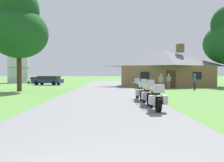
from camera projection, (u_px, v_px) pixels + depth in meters
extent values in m
plane|color=#56893D|center=(105.00, 92.00, 22.39)|extent=(500.00, 500.00, 0.00)
cube|color=slate|center=(105.00, 93.00, 20.39)|extent=(6.40, 80.00, 0.06)
cylinder|color=black|center=(151.00, 101.00, 11.22)|extent=(0.12, 0.64, 0.64)
cylinder|color=black|center=(158.00, 104.00, 9.78)|extent=(0.17, 0.64, 0.64)
cube|color=silver|center=(155.00, 101.00, 10.48)|extent=(0.27, 0.57, 0.30)
ellipsoid|color=gold|center=(153.00, 90.00, 10.73)|extent=(0.31, 0.53, 0.26)
cube|color=black|center=(156.00, 93.00, 10.27)|extent=(0.29, 0.53, 0.10)
cylinder|color=silver|center=(151.00, 86.00, 11.17)|extent=(0.66, 0.05, 0.03)
cylinder|color=silver|center=(151.00, 93.00, 11.21)|extent=(0.07, 0.24, 0.73)
cube|color=#B2BCC6|center=(151.00, 83.00, 11.26)|extent=(0.32, 0.12, 0.27)
sphere|color=silver|center=(151.00, 89.00, 11.17)|extent=(0.11, 0.11, 0.11)
cube|color=#B7B7BC|center=(159.00, 89.00, 9.72)|extent=(0.41, 0.37, 0.32)
cube|color=red|center=(160.00, 99.00, 9.56)|extent=(0.14, 0.03, 0.06)
cylinder|color=silver|center=(160.00, 106.00, 10.11)|extent=(0.08, 0.55, 0.07)
cube|color=#B7B7BC|center=(152.00, 100.00, 9.82)|extent=(0.21, 0.40, 0.36)
cube|color=#B7B7BC|center=(164.00, 100.00, 9.84)|extent=(0.21, 0.40, 0.36)
cylinder|color=black|center=(144.00, 97.00, 13.23)|extent=(0.13, 0.64, 0.64)
cylinder|color=black|center=(149.00, 99.00, 11.79)|extent=(0.18, 0.64, 0.64)
cube|color=silver|center=(147.00, 97.00, 12.49)|extent=(0.28, 0.57, 0.30)
ellipsoid|color=gold|center=(146.00, 88.00, 12.74)|extent=(0.32, 0.53, 0.26)
cube|color=black|center=(147.00, 90.00, 12.28)|extent=(0.30, 0.53, 0.10)
cylinder|color=silver|center=(144.00, 84.00, 13.17)|extent=(0.66, 0.05, 0.03)
cylinder|color=silver|center=(144.00, 90.00, 13.22)|extent=(0.07, 0.24, 0.73)
cube|color=#B2BCC6|center=(144.00, 81.00, 13.27)|extent=(0.32, 0.12, 0.27)
sphere|color=silver|center=(144.00, 87.00, 13.17)|extent=(0.11, 0.11, 0.11)
cube|color=#B7B7BC|center=(150.00, 86.00, 11.72)|extent=(0.41, 0.37, 0.32)
cube|color=red|center=(150.00, 95.00, 11.56)|extent=(0.14, 0.03, 0.06)
cylinder|color=silver|center=(151.00, 101.00, 12.12)|extent=(0.09, 0.55, 0.07)
cube|color=#B7B7BC|center=(144.00, 96.00, 11.82)|extent=(0.21, 0.41, 0.36)
cube|color=#B7B7BC|center=(154.00, 96.00, 11.85)|extent=(0.21, 0.41, 0.36)
cylinder|color=black|center=(137.00, 94.00, 15.42)|extent=(0.16, 0.65, 0.64)
cylinder|color=black|center=(142.00, 96.00, 13.98)|extent=(0.20, 0.65, 0.64)
cube|color=silver|center=(140.00, 94.00, 14.68)|extent=(0.30, 0.58, 0.30)
ellipsoid|color=black|center=(139.00, 86.00, 14.93)|extent=(0.34, 0.54, 0.26)
cube|color=black|center=(140.00, 88.00, 14.47)|extent=(0.32, 0.54, 0.10)
cylinder|color=silver|center=(137.00, 83.00, 15.36)|extent=(0.66, 0.08, 0.03)
cylinder|color=silver|center=(137.00, 88.00, 15.41)|extent=(0.08, 0.24, 0.73)
cube|color=#B2BCC6|center=(137.00, 80.00, 15.46)|extent=(0.33, 0.13, 0.27)
sphere|color=silver|center=(137.00, 85.00, 15.36)|extent=(0.11, 0.11, 0.11)
cube|color=#B7B7BC|center=(142.00, 85.00, 13.92)|extent=(0.43, 0.39, 0.32)
cube|color=red|center=(143.00, 92.00, 13.76)|extent=(0.14, 0.04, 0.06)
cylinder|color=silver|center=(143.00, 97.00, 14.32)|extent=(0.11, 0.55, 0.07)
cube|color=#B7B7BC|center=(138.00, 92.00, 14.01)|extent=(0.23, 0.41, 0.36)
cube|color=#B7B7BC|center=(146.00, 92.00, 14.05)|extent=(0.23, 0.41, 0.36)
cube|color=brown|center=(165.00, 76.00, 32.54)|extent=(11.39, 6.40, 2.73)
pyramid|color=slate|center=(165.00, 59.00, 32.47)|extent=(12.07, 6.79, 2.10)
cube|color=brown|center=(180.00, 48.00, 32.47)|extent=(0.90, 0.90, 1.10)
cube|color=#472D19|center=(171.00, 79.00, 29.31)|extent=(1.10, 0.08, 2.10)
cube|color=black|center=(145.00, 76.00, 29.25)|extent=(1.10, 0.06, 0.90)
cube|color=black|center=(197.00, 76.00, 29.36)|extent=(1.10, 0.06, 0.90)
cylinder|color=#75664C|center=(169.00, 85.00, 26.92)|extent=(0.14, 0.14, 0.86)
cylinder|color=#75664C|center=(168.00, 85.00, 26.92)|extent=(0.14, 0.14, 0.86)
cube|color=gray|center=(169.00, 79.00, 26.90)|extent=(0.36, 0.22, 0.56)
cylinder|color=gray|center=(171.00, 79.00, 26.91)|extent=(0.09, 0.09, 0.58)
cylinder|color=gray|center=(167.00, 79.00, 26.90)|extent=(0.09, 0.09, 0.58)
sphere|color=tan|center=(169.00, 75.00, 26.89)|extent=(0.21, 0.21, 0.21)
cylinder|color=#B2AD99|center=(169.00, 74.00, 26.89)|extent=(0.22, 0.22, 0.05)
cylinder|color=black|center=(195.00, 86.00, 25.64)|extent=(0.14, 0.14, 0.86)
cylinder|color=black|center=(194.00, 86.00, 25.49)|extent=(0.14, 0.14, 0.86)
cube|color=#2D56AD|center=(195.00, 79.00, 25.54)|extent=(0.38, 0.42, 0.56)
cylinder|color=#2D56AD|center=(195.00, 79.00, 25.74)|extent=(0.09, 0.09, 0.58)
cylinder|color=#2D56AD|center=(194.00, 79.00, 25.35)|extent=(0.09, 0.09, 0.58)
sphere|color=tan|center=(195.00, 75.00, 25.53)|extent=(0.21, 0.21, 0.21)
cylinder|color=#B2AD99|center=(195.00, 74.00, 25.53)|extent=(0.22, 0.22, 0.05)
cylinder|color=#75664C|center=(160.00, 86.00, 25.21)|extent=(0.14, 0.14, 0.86)
cylinder|color=#75664C|center=(162.00, 86.00, 25.13)|extent=(0.14, 0.14, 0.86)
cube|color=gray|center=(161.00, 79.00, 25.16)|extent=(0.42, 0.36, 0.56)
cylinder|color=gray|center=(159.00, 79.00, 25.26)|extent=(0.09, 0.09, 0.58)
cylinder|color=gray|center=(163.00, 79.00, 25.05)|extent=(0.09, 0.09, 0.58)
sphere|color=tan|center=(161.00, 75.00, 25.14)|extent=(0.21, 0.21, 0.21)
cylinder|color=#B2AD99|center=(161.00, 74.00, 25.14)|extent=(0.22, 0.22, 0.05)
cylinder|color=#422D19|center=(19.00, 70.00, 23.16)|extent=(0.44, 0.44, 4.02)
ellipsoid|color=#194C1E|center=(19.00, 33.00, 23.07)|extent=(5.57, 5.57, 4.73)
ellipsoid|color=#16441B|center=(19.00, 10.00, 23.01)|extent=(3.90, 3.90, 4.18)
cylinder|color=#B2B7BC|center=(18.00, 68.00, 47.66)|extent=(4.09, 4.09, 5.97)
cone|color=#999EA3|center=(18.00, 50.00, 47.57)|extent=(4.17, 4.17, 1.02)
cylinder|color=gray|center=(18.00, 68.00, 47.66)|extent=(4.21, 4.21, 0.15)
cube|color=navy|center=(48.00, 81.00, 37.40)|extent=(4.90, 2.84, 0.60)
cube|color=black|center=(49.00, 78.00, 37.35)|extent=(3.51, 2.31, 0.48)
cylinder|color=black|center=(36.00, 83.00, 36.89)|extent=(0.67, 0.36, 0.64)
cylinder|color=black|center=(42.00, 83.00, 38.54)|extent=(0.67, 0.36, 0.64)
cylinder|color=black|center=(54.00, 83.00, 36.28)|extent=(0.67, 0.36, 0.64)
cylinder|color=black|center=(58.00, 83.00, 37.94)|extent=(0.67, 0.36, 0.64)
cube|color=silver|center=(36.00, 80.00, 45.69)|extent=(2.39, 4.41, 0.46)
cube|color=black|center=(36.00, 78.00, 45.78)|extent=(1.86, 2.09, 0.42)
cylinder|color=black|center=(35.00, 81.00, 47.09)|extent=(0.31, 0.66, 0.64)
cylinder|color=black|center=(43.00, 81.00, 46.89)|extent=(0.31, 0.66, 0.64)
cylinder|color=black|center=(29.00, 82.00, 44.51)|extent=(0.31, 0.66, 0.64)
cylinder|color=black|center=(37.00, 82.00, 44.31)|extent=(0.31, 0.66, 0.64)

